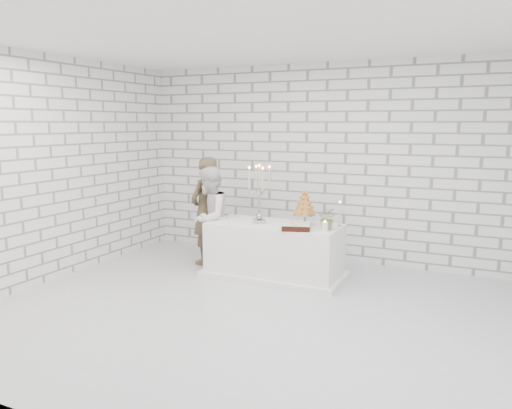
{
  "coord_description": "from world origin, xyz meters",
  "views": [
    {
      "loc": [
        2.26,
        -4.82,
        2.1
      ],
      "look_at": [
        -0.47,
        0.99,
        1.05
      ],
      "focal_mm": 34.9,
      "sensor_mm": 36.0,
      "label": 1
    }
  ],
  "objects_px": {
    "candelabra": "(259,194)",
    "croquembouche": "(304,207)",
    "groom": "(206,211)",
    "cake_table": "(274,250)",
    "bride": "(209,218)"
  },
  "relations": [
    {
      "from": "bride",
      "to": "croquembouche",
      "type": "xyz_separation_m",
      "value": [
        1.41,
        0.1,
        0.24
      ]
    },
    {
      "from": "groom",
      "to": "croquembouche",
      "type": "xyz_separation_m",
      "value": [
        1.62,
        -0.14,
        0.19
      ]
    },
    {
      "from": "candelabra",
      "to": "croquembouche",
      "type": "xyz_separation_m",
      "value": [
        0.61,
        0.12,
        -0.16
      ]
    },
    {
      "from": "cake_table",
      "to": "candelabra",
      "type": "xyz_separation_m",
      "value": [
        -0.21,
        -0.04,
        0.78
      ]
    },
    {
      "from": "cake_table",
      "to": "groom",
      "type": "height_order",
      "value": "groom"
    },
    {
      "from": "groom",
      "to": "croquembouche",
      "type": "height_order",
      "value": "groom"
    },
    {
      "from": "bride",
      "to": "candelabra",
      "type": "height_order",
      "value": "candelabra"
    },
    {
      "from": "bride",
      "to": "candelabra",
      "type": "distance_m",
      "value": 0.9
    },
    {
      "from": "cake_table",
      "to": "croquembouche",
      "type": "height_order",
      "value": "croquembouche"
    },
    {
      "from": "cake_table",
      "to": "bride",
      "type": "relative_size",
      "value": 1.2
    },
    {
      "from": "bride",
      "to": "candelabra",
      "type": "bearing_deg",
      "value": 79.58
    },
    {
      "from": "groom",
      "to": "bride",
      "type": "distance_m",
      "value": 0.32
    },
    {
      "from": "bride",
      "to": "croquembouche",
      "type": "distance_m",
      "value": 1.44
    },
    {
      "from": "candelabra",
      "to": "croquembouche",
      "type": "height_order",
      "value": "candelabra"
    },
    {
      "from": "groom",
      "to": "candelabra",
      "type": "xyz_separation_m",
      "value": [
        1.01,
        -0.26,
        0.35
      ]
    }
  ]
}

